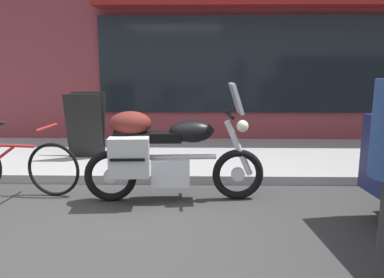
# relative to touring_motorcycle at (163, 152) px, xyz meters

# --- Properties ---
(ground_plane) EXTENTS (80.00, 80.00, 0.00)m
(ground_plane) POSITION_rel_touring_motorcycle_xyz_m (-0.26, -0.60, -0.60)
(ground_plane) COLOR #343434
(touring_motorcycle) EXTENTS (2.11, 0.75, 1.38)m
(touring_motorcycle) POSITION_rel_touring_motorcycle_xyz_m (0.00, 0.00, 0.00)
(touring_motorcycle) COLOR black
(touring_motorcycle) RESTS_ON ground_plane
(parked_bicycle) EXTENTS (1.67, 0.48, 0.92)m
(parked_bicycle) POSITION_rel_touring_motorcycle_xyz_m (-1.85, 0.22, -0.23)
(parked_bicycle) COLOR black
(parked_bicycle) RESTS_ON ground_plane
(sandwich_board_sign) EXTENTS (0.55, 0.43, 1.01)m
(sandwich_board_sign) POSITION_rel_touring_motorcycle_xyz_m (-1.37, 1.67, 0.04)
(sandwich_board_sign) COLOR black
(sandwich_board_sign) RESTS_ON sidewalk_curb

